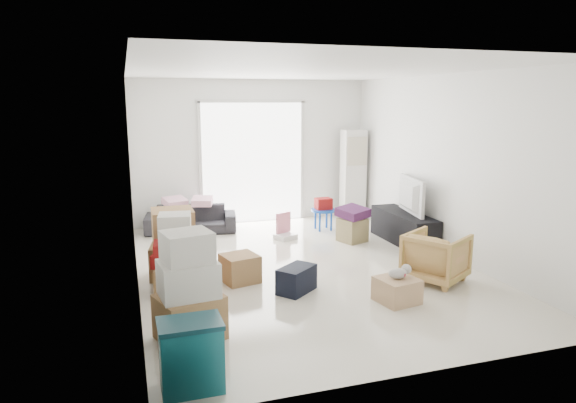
# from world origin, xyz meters

# --- Properties ---
(room_shell) EXTENTS (4.98, 6.48, 3.18)m
(room_shell) POSITION_xyz_m (0.00, 0.00, 1.35)
(room_shell) COLOR beige
(room_shell) RESTS_ON ground
(sliding_door) EXTENTS (2.10, 0.04, 2.33)m
(sliding_door) POSITION_xyz_m (0.00, 2.98, 1.24)
(sliding_door) COLOR white
(sliding_door) RESTS_ON room_shell
(ac_tower) EXTENTS (0.45, 0.30, 1.75)m
(ac_tower) POSITION_xyz_m (1.95, 2.65, 0.88)
(ac_tower) COLOR silver
(ac_tower) RESTS_ON room_shell
(tv_console) EXTENTS (0.45, 1.50, 0.50)m
(tv_console) POSITION_xyz_m (2.00, 0.73, 0.25)
(tv_console) COLOR black
(tv_console) RESTS_ON room_shell
(television) EXTENTS (0.76, 1.10, 0.13)m
(television) POSITION_xyz_m (2.00, 0.73, 0.57)
(television) COLOR black
(television) RESTS_ON tv_console
(sofa) EXTENTS (1.64, 0.72, 0.62)m
(sofa) POSITION_xyz_m (-1.27, 2.50, 0.31)
(sofa) COLOR #28272C
(sofa) RESTS_ON room_shell
(pillow_left) EXTENTS (0.45, 0.41, 0.12)m
(pillow_left) POSITION_xyz_m (-1.53, 2.55, 0.68)
(pillow_left) COLOR #D49AB1
(pillow_left) RESTS_ON sofa
(pillow_right) EXTENTS (0.44, 0.39, 0.13)m
(pillow_right) POSITION_xyz_m (-1.05, 2.49, 0.68)
(pillow_right) COLOR #D49AB1
(pillow_right) RESTS_ON sofa
(armchair) EXTENTS (0.91, 0.93, 0.71)m
(armchair) POSITION_xyz_m (1.44, -1.03, 0.36)
(armchair) COLOR tan
(armchair) RESTS_ON room_shell
(storage_bins) EXTENTS (0.51, 0.36, 0.59)m
(storage_bins) POSITION_xyz_m (-1.90, -2.65, 0.30)
(storage_bins) COLOR #135F69
(storage_bins) RESTS_ON room_shell
(box_stack_a) EXTENTS (0.72, 0.66, 1.09)m
(box_stack_a) POSITION_xyz_m (-1.80, -1.72, 0.49)
(box_stack_a) COLOR olive
(box_stack_a) RESTS_ON room_shell
(box_stack_b) EXTENTS (0.62, 0.58, 0.99)m
(box_stack_b) POSITION_xyz_m (-1.80, -0.47, 0.43)
(box_stack_b) COLOR olive
(box_stack_b) RESTS_ON room_shell
(box_stack_c) EXTENTS (0.69, 0.60, 0.91)m
(box_stack_c) POSITION_xyz_m (-1.77, 0.17, 0.44)
(box_stack_c) COLOR olive
(box_stack_c) RESTS_ON room_shell
(loose_box) EXTENTS (0.52, 0.52, 0.36)m
(loose_box) POSITION_xyz_m (-0.98, -0.28, 0.18)
(loose_box) COLOR olive
(loose_box) RESTS_ON room_shell
(duffel_bag) EXTENTS (0.57, 0.54, 0.32)m
(duffel_bag) POSITION_xyz_m (-0.40, -0.85, 0.16)
(duffel_bag) COLOR black
(duffel_bag) RESTS_ON room_shell
(ottoman) EXTENTS (0.49, 0.49, 0.39)m
(ottoman) POSITION_xyz_m (1.22, 1.05, 0.19)
(ottoman) COLOR #927E54
(ottoman) RESTS_ON room_shell
(blanket) EXTENTS (0.57, 0.57, 0.14)m
(blanket) POSITION_xyz_m (1.22, 1.05, 0.46)
(blanket) COLOR #522154
(blanket) RESTS_ON ottoman
(kids_table) EXTENTS (0.45, 0.45, 0.58)m
(kids_table) POSITION_xyz_m (1.04, 1.93, 0.41)
(kids_table) COLOR #0F45B4
(kids_table) RESTS_ON room_shell
(toy_walker) EXTENTS (0.41, 0.40, 0.43)m
(toy_walker) POSITION_xyz_m (0.20, 1.57, 0.12)
(toy_walker) COLOR silver
(toy_walker) RESTS_ON room_shell
(wood_crate) EXTENTS (0.50, 0.50, 0.29)m
(wood_crate) POSITION_xyz_m (0.61, -1.51, 0.14)
(wood_crate) COLOR tan
(wood_crate) RESTS_ON room_shell
(plush_bunny) EXTENTS (0.30, 0.17, 0.15)m
(plush_bunny) POSITION_xyz_m (0.65, -1.50, 0.36)
(plush_bunny) COLOR #B2ADA8
(plush_bunny) RESTS_ON wood_crate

